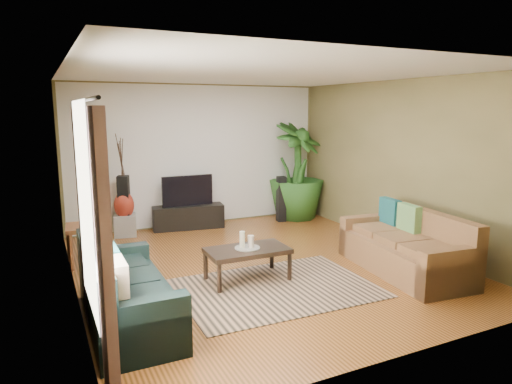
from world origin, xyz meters
TOP-DOWN VIEW (x-y plane):
  - floor at (0.00, 0.00)m, footprint 5.50×5.50m
  - ceiling at (0.00, 0.00)m, footprint 5.50×5.50m
  - wall_back at (0.00, 2.75)m, footprint 5.00×0.00m
  - wall_front at (0.00, -2.75)m, footprint 5.00×0.00m
  - wall_left at (-2.50, 0.00)m, footprint 0.00×5.50m
  - wall_right at (2.50, 0.00)m, footprint 0.00×5.50m
  - backwall_panel at (0.00, 2.74)m, footprint 4.90×0.00m
  - window_pane at (-2.48, -1.60)m, footprint 0.00×1.80m
  - curtain_near at (-2.43, -2.35)m, footprint 0.08×0.35m
  - curtain_far at (-2.43, -0.85)m, footprint 0.08×0.35m
  - curtain_rod at (-2.43, -1.60)m, footprint 0.03×1.90m
  - sofa_left at (-2.07, -1.00)m, footprint 0.82×1.88m
  - sofa_right at (1.66, -1.06)m, footprint 1.10×2.06m
  - area_rug at (-0.21, -0.84)m, footprint 2.45×1.76m
  - coffee_table at (-0.42, -0.42)m, footprint 1.08×0.60m
  - candle_tray at (-0.42, -0.42)m, footprint 0.33×0.33m
  - candle_tall at (-0.48, -0.39)m, footprint 0.07×0.07m
  - candle_mid at (-0.38, -0.46)m, footprint 0.07×0.07m
  - candle_short at (-0.35, -0.36)m, footprint 0.07×0.07m
  - tv_stand at (-0.32, 2.50)m, footprint 1.37×0.59m
  - television at (-0.32, 2.50)m, footprint 0.97×0.05m
  - speaker_left at (-1.48, 2.50)m, footprint 0.25×0.27m
  - speaker_right at (1.54, 2.23)m, footprint 0.20×0.21m
  - potted_plant at (1.96, 2.35)m, footprint 1.46×1.46m
  - plant_pot at (1.96, 2.35)m, footprint 0.36×0.36m
  - pedestal at (-1.49, 2.50)m, footprint 0.44×0.44m
  - vase at (-1.49, 2.50)m, footprint 0.35×0.35m
  - side_table at (-2.25, 1.19)m, footprint 0.59×0.59m

SIDE VIEW (x-z plane):
  - floor at x=0.00m, z-range 0.00..0.00m
  - area_rug at x=-0.21m, z-range 0.00..0.01m
  - plant_pot at x=1.96m, z-range 0.00..0.28m
  - pedestal at x=-1.49m, z-range 0.00..0.38m
  - coffee_table at x=-0.42m, z-range 0.00..0.44m
  - tv_stand at x=-0.32m, z-range 0.00..0.44m
  - side_table at x=-2.25m, z-range 0.00..0.58m
  - sofa_left at x=-2.07m, z-range 0.00..0.85m
  - sofa_right at x=1.66m, z-range 0.00..0.85m
  - candle_tray at x=-0.42m, z-range 0.44..0.45m
  - speaker_right at x=1.54m, z-range 0.00..0.91m
  - candle_short at x=-0.35m, z-range 0.45..0.59m
  - candle_mid at x=-0.38m, z-range 0.45..0.62m
  - speaker_left at x=-1.48m, z-range 0.00..1.08m
  - vase at x=-1.49m, z-range 0.31..0.80m
  - candle_tall at x=-0.48m, z-range 0.45..0.66m
  - television at x=-0.32m, z-range 0.44..1.01m
  - potted_plant at x=1.96m, z-range 0.00..1.97m
  - curtain_near at x=-2.43m, z-range 0.05..2.25m
  - curtain_far at x=-2.43m, z-range 0.05..2.25m
  - wall_left at x=-2.50m, z-range -1.40..4.10m
  - wall_right at x=2.50m, z-range -1.40..4.10m
  - wall_back at x=0.00m, z-range -1.15..3.85m
  - wall_front at x=0.00m, z-range -1.15..3.85m
  - backwall_panel at x=0.00m, z-range -1.10..3.80m
  - window_pane at x=-2.48m, z-range 0.50..2.30m
  - curtain_rod at x=-2.43m, z-range 2.28..2.31m
  - ceiling at x=0.00m, z-range 2.70..2.70m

